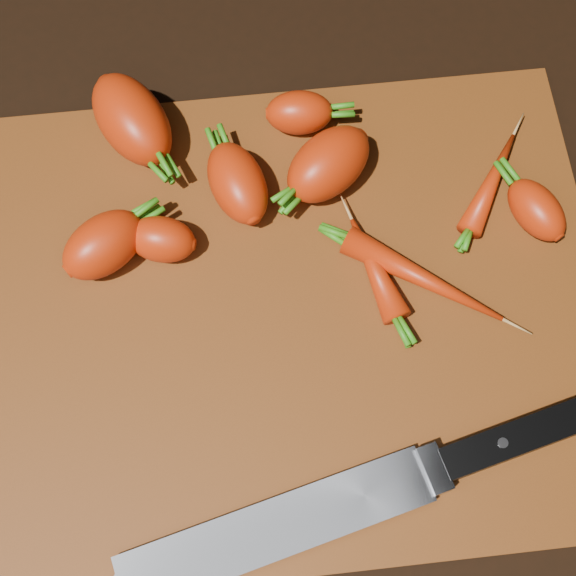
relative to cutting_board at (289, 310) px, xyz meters
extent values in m
cube|color=black|center=(0.00, 0.00, -0.01)|extent=(2.00, 2.00, 0.01)
cube|color=brown|center=(0.00, 0.00, 0.00)|extent=(0.50, 0.40, 0.01)
ellipsoid|color=red|center=(-0.14, 0.06, 0.03)|extent=(0.08, 0.08, 0.05)
ellipsoid|color=red|center=(-0.09, 0.06, 0.02)|extent=(0.06, 0.05, 0.04)
ellipsoid|color=red|center=(-0.11, 0.17, 0.03)|extent=(0.09, 0.11, 0.05)
ellipsoid|color=red|center=(-0.03, 0.10, 0.03)|extent=(0.06, 0.08, 0.04)
ellipsoid|color=red|center=(0.04, 0.11, 0.03)|extent=(0.09, 0.09, 0.05)
ellipsoid|color=red|center=(0.03, 0.17, 0.02)|extent=(0.06, 0.04, 0.04)
ellipsoid|color=red|center=(0.21, 0.06, 0.02)|extent=(0.06, 0.07, 0.03)
ellipsoid|color=red|center=(0.18, 0.09, 0.02)|extent=(0.07, 0.09, 0.02)
ellipsoid|color=red|center=(0.11, 0.01, 0.02)|extent=(0.12, 0.10, 0.02)
ellipsoid|color=red|center=(0.07, 0.02, 0.02)|extent=(0.05, 0.09, 0.02)
cube|color=gray|center=(-0.02, -0.16, 0.02)|extent=(0.02, 0.04, 0.02)
cube|color=black|center=(0.05, -0.15, 0.02)|extent=(0.13, 0.05, 0.02)
cylinder|color=#B2B2B7|center=(0.03, -0.15, 0.02)|extent=(0.01, 0.01, 0.00)
camera|label=1|loc=(-0.02, -0.21, 0.60)|focal=50.00mm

